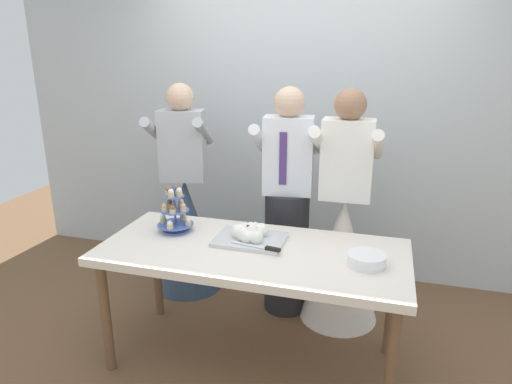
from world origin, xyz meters
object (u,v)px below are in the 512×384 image
cupcake_stand (175,212)px  person_groom (287,216)px  main_cake_tray (250,235)px  dessert_table (252,260)px  person_bride (342,244)px  person_guest (186,220)px  plate_stack (366,259)px

cupcake_stand → person_groom: size_ratio=0.18×
main_cake_tray → dessert_table: bearing=-66.2°
dessert_table → cupcake_stand: size_ratio=5.90×
cupcake_stand → person_bride: 1.19m
person_groom → person_guest: 0.87m
main_cake_tray → person_bride: size_ratio=0.26×
plate_stack → person_groom: 0.92m
main_cake_tray → person_groom: size_ratio=0.26×
plate_stack → person_groom: size_ratio=0.13×
cupcake_stand → main_cake_tray: bearing=-2.9°
plate_stack → person_bride: person_bride is taller
main_cake_tray → person_guest: person_guest is taller
dessert_table → plate_stack: (0.65, -0.04, 0.11)m
person_guest → main_cake_tray: bearing=-42.4°
cupcake_stand → plate_stack: 1.22m
plate_stack → main_cake_tray: bearing=169.3°
dessert_table → plate_stack: 0.66m
main_cake_tray → person_guest: bearing=137.6°
dessert_table → person_groom: 0.68m
person_groom → person_guest: bearing=172.7°
dessert_table → main_cake_tray: (-0.04, 0.10, 0.12)m
dessert_table → cupcake_stand: (-0.55, 0.12, 0.20)m
cupcake_stand → person_guest: (-0.24, 0.66, -0.32)m
dessert_table → main_cake_tray: 0.16m
person_bride → dessert_table: bearing=-125.3°
main_cake_tray → person_groom: 0.59m
person_groom → person_bride: size_ratio=1.00×
person_groom → person_bride: same height
person_groom → person_bride: bearing=-2.2°
person_bride → main_cake_tray: bearing=-132.2°
dessert_table → person_guest: 1.12m
main_cake_tray → plate_stack: size_ratio=2.06×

